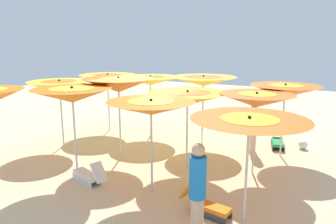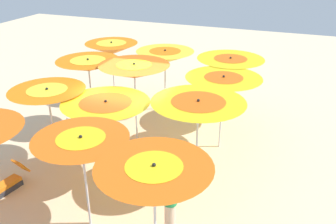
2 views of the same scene
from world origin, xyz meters
TOP-DOWN VIEW (x-y plane):
  - ground at (0.00, 0.00)m, footprint 36.45×36.45m
  - beach_umbrella_1 at (-3.12, -0.35)m, footprint 1.96×1.96m
  - beach_umbrella_2 at (-3.59, -2.14)m, footprint 2.10×2.10m
  - beach_umbrella_3 at (-1.24, 1.92)m, footprint 2.01×2.01m
  - beach_umbrella_4 at (-1.34, 0.10)m, footprint 2.20×2.20m
  - beach_umbrella_5 at (-0.93, -2.14)m, footprint 2.25×2.25m
  - beach_umbrella_6 at (0.99, 2.06)m, footprint 2.01×2.01m
  - beach_umbrella_7 at (0.80, 0.35)m, footprint 2.12×2.12m
  - beach_umbrella_8 at (1.24, -2.24)m, footprint 2.19×2.19m
  - beach_umbrella_9 at (3.60, 2.67)m, footprint 2.02×2.02m
  - beach_umbrella_10 at (3.25, 0.32)m, footprint 2.07×2.07m
  - beach_umbrella_11 at (3.09, -2.05)m, footprint 2.22×2.22m
  - lounger_0 at (0.44, 2.24)m, footprint 1.27×0.68m
  - lounger_2 at (-2.76, 2.27)m, footprint 1.14×0.50m
  - beachgoer_0 at (-2.70, -2.10)m, footprint 0.30×0.30m

SIDE VIEW (x-z plane):
  - ground at x=0.00m, z-range -0.04..0.00m
  - lounger_0 at x=0.44m, z-range -0.12..0.54m
  - lounger_2 at x=-2.76m, z-range -0.12..0.55m
  - beachgoer_0 at x=-2.70m, z-range 0.03..1.66m
  - beach_umbrella_4 at x=-1.34m, z-range 0.89..3.13m
  - beach_umbrella_1 at x=-3.12m, z-range 0.90..3.16m
  - beach_umbrella_9 at x=3.60m, z-range 0.88..3.19m
  - beach_umbrella_10 at x=3.25m, z-range 0.89..3.21m
  - beach_umbrella_3 at x=-1.24m, z-range 0.92..3.20m
  - beach_umbrella_2 at x=-3.59m, z-range 0.91..3.22m
  - beach_umbrella_8 at x=1.24m, z-range 0.95..3.27m
  - beach_umbrella_11 at x=3.09m, z-range 0.95..3.29m
  - beach_umbrella_6 at x=0.99m, z-range 0.98..3.42m
  - beach_umbrella_5 at x=-0.93m, z-range 1.00..3.45m
  - beach_umbrella_7 at x=0.80m, z-range 1.01..3.54m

